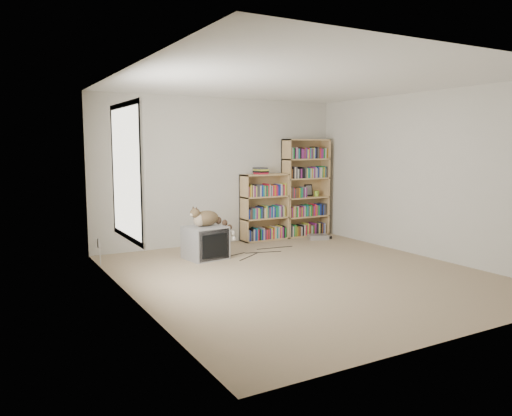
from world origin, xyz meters
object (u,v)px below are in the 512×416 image
crt_tv (205,243)px  cat (210,220)px  dvd_player (318,237)px  bookcase_tall (305,190)px  bookcase_short (264,210)px

crt_tv → cat: 0.34m
crt_tv → dvd_player: crt_tv is taller
bookcase_tall → bookcase_short: size_ratio=1.52×
bookcase_short → dvd_player: 1.11m
cat → dvd_player: size_ratio=1.93×
bookcase_tall → bookcase_short: bookcase_tall is taller
bookcase_tall → bookcase_short: 0.95m
crt_tv → bookcase_short: (1.54, 0.87, 0.30)m
cat → bookcase_tall: bearing=8.1°
crt_tv → bookcase_tall: bookcase_tall is taller
bookcase_short → dvd_player: (0.89, -0.43, -0.50)m
cat → bookcase_tall: (2.34, 0.86, 0.28)m
bookcase_short → crt_tv: bearing=-150.4°
crt_tv → cat: cat is taller
bookcase_short → dvd_player: bookcase_short is taller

